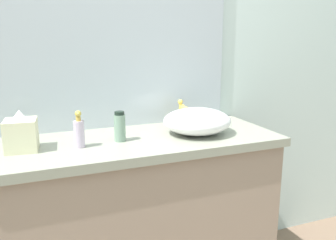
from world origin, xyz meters
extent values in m
cube|color=silver|center=(0.00, 0.73, 1.30)|extent=(6.00, 0.06, 2.60)
cube|color=gray|center=(-0.01, 0.43, 0.41)|extent=(1.31, 0.48, 0.82)
cube|color=gray|center=(-0.01, 0.43, 0.84)|extent=(1.35, 0.52, 0.04)
cube|color=#B2BCC6|center=(-0.01, 0.69, 1.36)|extent=(1.18, 0.01, 1.00)
ellipsoid|color=white|center=(0.29, 0.41, 0.92)|extent=(0.33, 0.31, 0.12)
cylinder|color=gold|center=(0.29, 0.59, 0.91)|extent=(0.03, 0.03, 0.11)
cylinder|color=gold|center=(0.29, 0.55, 0.96)|extent=(0.03, 0.08, 0.03)
sphere|color=gold|center=(0.29, 0.61, 0.98)|extent=(0.03, 0.03, 0.03)
cylinder|color=silver|center=(-0.27, 0.39, 0.92)|extent=(0.05, 0.05, 0.12)
cylinder|color=gold|center=(-0.27, 0.39, 0.98)|extent=(0.02, 0.02, 0.02)
sphere|color=gold|center=(-0.27, 0.39, 1.01)|extent=(0.03, 0.03, 0.03)
cylinder|color=#CFB354|center=(-0.27, 0.38, 1.01)|extent=(0.01, 0.02, 0.01)
cylinder|color=gray|center=(-0.09, 0.42, 0.92)|extent=(0.05, 0.05, 0.12)
cylinder|color=black|center=(-0.09, 0.42, 0.99)|extent=(0.04, 0.04, 0.02)
cube|color=beige|center=(-0.50, 0.44, 0.92)|extent=(0.14, 0.14, 0.13)
cone|color=white|center=(-0.50, 0.44, 1.01)|extent=(0.07, 0.07, 0.04)
camera|label=1|loc=(-0.47, -1.10, 1.32)|focal=38.03mm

